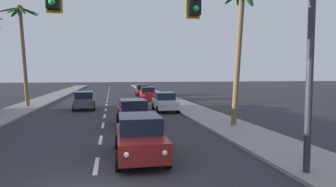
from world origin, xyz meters
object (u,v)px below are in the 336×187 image
object	(u,v)px
traffic_signal_mast	(195,19)
sedan_parked_nearest_kerb	(148,93)
sedan_lead_at_stop_bar	(140,136)
sedan_oncoming_far	(84,100)
palm_left_third	(22,40)
palm_right_second	(240,25)
sedan_parked_far_kerb	(165,102)
sedan_third_in_queue	(133,112)
sedan_parked_mid_kerb	(142,90)

from	to	relation	value
traffic_signal_mast	sedan_parked_nearest_kerb	distance (m)	28.06
sedan_lead_at_stop_bar	sedan_oncoming_far	size ratio (longest dim) A/B	0.99
sedan_parked_nearest_kerb	palm_left_third	distance (m)	15.25
palm_right_second	sedan_parked_far_kerb	bearing A→B (deg)	110.44
sedan_third_in_queue	sedan_parked_far_kerb	bearing A→B (deg)	63.28
sedan_third_in_queue	palm_left_third	distance (m)	16.90
sedan_parked_nearest_kerb	sedan_parked_mid_kerb	xyz separation A→B (m)	(0.09, 7.51, 0.00)
sedan_lead_at_stop_bar	palm_right_second	xyz separation A→B (m)	(6.72, 5.23, 5.45)
sedan_third_in_queue	sedan_parked_mid_kerb	xyz separation A→B (m)	(3.25, 25.00, 0.00)
sedan_parked_mid_kerb	palm_left_third	size ratio (longest dim) A/B	0.44
sedan_oncoming_far	sedan_parked_mid_kerb	distance (m)	17.18
sedan_parked_far_kerb	palm_right_second	xyz separation A→B (m)	(3.13, -8.41, 5.45)
sedan_lead_at_stop_bar	sedan_parked_nearest_kerb	xyz separation A→B (m)	(3.42, 24.52, 0.00)
sedan_oncoming_far	palm_right_second	size ratio (longest dim) A/B	0.51
sedan_lead_at_stop_bar	palm_right_second	world-z (taller)	palm_right_second
sedan_parked_mid_kerb	palm_left_third	distance (m)	19.19
sedan_parked_mid_kerb	palm_right_second	xyz separation A→B (m)	(3.22, -26.80, 5.45)
traffic_signal_mast	palm_left_third	size ratio (longest dim) A/B	1.15
sedan_third_in_queue	palm_left_third	bearing A→B (deg)	128.87
sedan_parked_mid_kerb	palm_right_second	world-z (taller)	palm_right_second
sedan_parked_far_kerb	traffic_signal_mast	bearing A→B (deg)	-97.72
traffic_signal_mast	sedan_third_in_queue	distance (m)	11.02
sedan_third_in_queue	sedan_oncoming_far	size ratio (longest dim) A/B	1.00
traffic_signal_mast	sedan_lead_at_stop_bar	world-z (taller)	traffic_signal_mast
sedan_parked_mid_kerb	palm_right_second	distance (m)	27.54
sedan_third_in_queue	sedan_oncoming_far	distance (m)	10.15
sedan_parked_mid_kerb	sedan_lead_at_stop_bar	bearing A→B (deg)	-96.24
sedan_parked_nearest_kerb	palm_left_third	world-z (taller)	palm_left_third
sedan_oncoming_far	sedan_parked_far_kerb	bearing A→B (deg)	-20.97
sedan_oncoming_far	sedan_parked_mid_kerb	world-z (taller)	same
sedan_third_in_queue	palm_left_third	world-z (taller)	palm_left_third
palm_left_third	sedan_parked_nearest_kerb	bearing A→B (deg)	21.40
sedan_parked_nearest_kerb	palm_right_second	xyz separation A→B (m)	(3.30, -19.29, 5.45)
sedan_parked_nearest_kerb	traffic_signal_mast	bearing A→B (deg)	-94.36
sedan_third_in_queue	palm_right_second	xyz separation A→B (m)	(6.46, -1.80, 5.45)
sedan_third_in_queue	sedan_parked_nearest_kerb	xyz separation A→B (m)	(3.16, 17.49, 0.00)
palm_right_second	sedan_lead_at_stop_bar	bearing A→B (deg)	-142.13
sedan_parked_nearest_kerb	sedan_parked_mid_kerb	distance (m)	7.51
sedan_oncoming_far	palm_left_third	bearing A→B (deg)	153.87
sedan_third_in_queue	palm_right_second	distance (m)	8.64
traffic_signal_mast	sedan_oncoming_far	bearing A→B (deg)	104.17
sedan_lead_at_stop_bar	palm_right_second	size ratio (longest dim) A/B	0.51
sedan_lead_at_stop_bar	sedan_parked_mid_kerb	bearing A→B (deg)	83.76
sedan_lead_at_stop_bar	sedan_parked_far_kerb	world-z (taller)	same
sedan_parked_nearest_kerb	sedan_lead_at_stop_bar	bearing A→B (deg)	-97.94
sedan_oncoming_far	sedan_parked_nearest_kerb	size ratio (longest dim) A/B	1.01
sedan_third_in_queue	sedan_parked_mid_kerb	distance (m)	25.21
sedan_oncoming_far	palm_right_second	xyz separation A→B (m)	(10.35, -11.18, 5.45)
sedan_third_in_queue	sedan_parked_far_kerb	distance (m)	7.40
traffic_signal_mast	sedan_third_in_queue	bearing A→B (deg)	95.87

